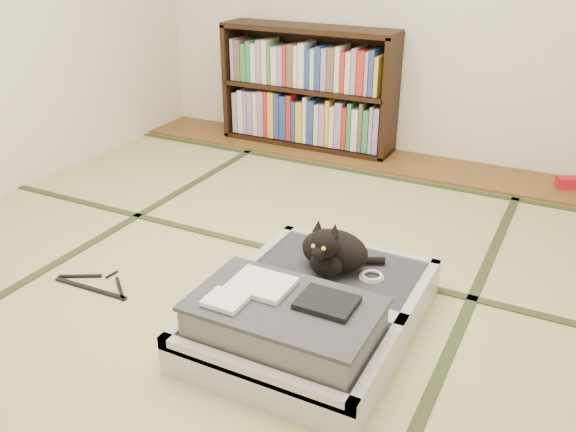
% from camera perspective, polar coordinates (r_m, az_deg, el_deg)
% --- Properties ---
extents(floor, '(4.50, 4.50, 0.00)m').
position_cam_1_polar(floor, '(2.99, -3.95, -6.72)').
color(floor, tan).
rests_on(floor, ground).
extents(wood_strip, '(4.00, 0.50, 0.02)m').
position_cam_1_polar(wood_strip, '(4.64, 8.82, 5.21)').
color(wood_strip, brown).
rests_on(wood_strip, ground).
extents(red_item, '(0.17, 0.14, 0.07)m').
position_cam_1_polar(red_item, '(4.45, 24.76, 2.87)').
color(red_item, '#B30E23').
rests_on(red_item, wood_strip).
extents(tatami_borders, '(4.00, 4.50, 0.01)m').
position_cam_1_polar(tatami_borders, '(3.36, 0.36, -2.69)').
color(tatami_borders, '#2D381E').
rests_on(tatami_borders, ground).
extents(bookcase, '(1.37, 0.31, 0.92)m').
position_cam_1_polar(bookcase, '(4.80, 1.87, 11.71)').
color(bookcase, black).
rests_on(bookcase, wood_strip).
extents(suitcase, '(0.81, 1.09, 0.32)m').
position_cam_1_polar(suitcase, '(2.60, 1.93, -9.06)').
color(suitcase, silver).
rests_on(suitcase, floor).
extents(cat, '(0.36, 0.36, 0.29)m').
position_cam_1_polar(cat, '(2.75, 4.19, -3.31)').
color(cat, black).
rests_on(cat, suitcase).
extents(cable_coil, '(0.11, 0.11, 0.03)m').
position_cam_1_polar(cable_coil, '(2.77, 7.82, -5.61)').
color(cable_coil, white).
rests_on(cable_coil, suitcase).
extents(hanger, '(0.44, 0.21, 0.01)m').
position_cam_1_polar(hanger, '(3.13, -17.57, -6.19)').
color(hanger, black).
rests_on(hanger, floor).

